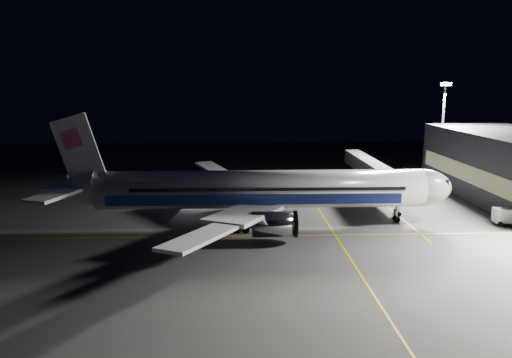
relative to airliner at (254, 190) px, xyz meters
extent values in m
plane|color=#4C4C4F|center=(1.08, 0.00, -5.16)|extent=(200.00, 200.00, 0.00)
cube|color=gold|center=(11.08, 0.00, -5.16)|extent=(0.25, 80.00, 0.01)
cube|color=gold|center=(1.08, -6.00, -5.16)|extent=(70.00, 0.25, 0.01)
cube|color=gold|center=(23.08, 10.00, -5.16)|extent=(0.25, 40.00, 0.01)
cylinder|color=silver|center=(1.08, 0.00, 0.14)|extent=(48.00, 5.60, 5.60)
ellipsoid|color=silver|center=(25.08, 0.00, 0.14)|extent=(8.96, 5.60, 5.60)
cube|color=black|center=(27.38, 0.00, 1.14)|extent=(2.20, 3.40, 0.90)
cone|color=silver|center=(-27.42, 0.00, 0.44)|extent=(9.00, 5.49, 5.49)
cube|color=navy|center=(0.08, 2.78, -0.76)|extent=(42.24, 0.25, 1.50)
cube|color=navy|center=(0.08, -2.78, -0.76)|extent=(42.24, 0.25, 1.50)
cube|color=silver|center=(-1.42, 8.00, -1.46)|extent=(11.36, 15.23, 1.53)
cube|color=silver|center=(-1.42, -8.00, -1.46)|extent=(11.36, 15.23, 1.53)
cube|color=silver|center=(-6.42, 20.50, -0.59)|extent=(8.57, 13.22, 1.31)
cube|color=silver|center=(-6.42, -20.50, -0.59)|extent=(8.57, 13.22, 1.31)
cube|color=silver|center=(-26.92, 5.20, 0.74)|extent=(6.20, 9.67, 0.45)
cube|color=silver|center=(-26.92, -5.20, 0.74)|extent=(6.20, 9.67, 0.45)
cube|color=white|center=(-25.12, 0.00, 6.34)|extent=(7.53, 0.40, 10.28)
cube|color=#E04C98|center=(-25.92, 0.00, 7.74)|extent=(3.22, 0.55, 3.22)
cylinder|color=#B7B7BF|center=(2.28, 9.00, -2.61)|extent=(5.60, 3.40, 3.40)
cylinder|color=#B7B7BF|center=(2.28, -9.00, -2.61)|extent=(5.60, 3.40, 3.40)
cylinder|color=#9999A0|center=(21.58, 0.00, -3.91)|extent=(0.26, 0.26, 2.50)
cylinder|color=black|center=(21.58, 0.00, -4.71)|extent=(0.90, 0.70, 0.90)
cylinder|color=#9999A0|center=(-1.92, 4.30, -3.91)|extent=(0.26, 0.26, 2.50)
cylinder|color=#9999A0|center=(-1.92, -4.30, -3.91)|extent=(0.26, 0.26, 2.50)
cylinder|color=black|center=(-1.92, 4.30, -4.61)|extent=(1.10, 1.60, 1.10)
cylinder|color=black|center=(-1.92, -4.30, -4.61)|extent=(1.10, 1.60, 1.10)
cube|color=#4E4A37|center=(38.03, 14.00, -0.16)|extent=(0.15, 36.00, 3.00)
cube|color=#B2B2B7|center=(23.08, 20.05, -0.56)|extent=(3.00, 33.90, 2.80)
cube|color=#B2B2B7|center=(23.08, 4.20, -0.56)|extent=(3.60, 3.20, 3.40)
cylinder|color=#9999A0|center=(23.08, 4.20, -3.61)|extent=(0.70, 0.70, 3.10)
cylinder|color=black|center=(23.08, 3.30, -4.81)|extent=(0.70, 0.30, 0.70)
cylinder|color=black|center=(23.08, 5.10, -4.81)|extent=(0.70, 0.30, 0.70)
cylinder|color=#59595E|center=(41.08, 32.00, 4.84)|extent=(0.44, 0.44, 20.00)
cube|color=#59595E|center=(41.08, 32.00, 15.14)|extent=(2.40, 0.50, 0.80)
cube|color=white|center=(41.08, 31.65, 15.14)|extent=(2.20, 0.15, 0.60)
cube|color=silver|center=(37.46, -2.00, -3.70)|extent=(3.89, 2.14, 2.07)
cylinder|color=black|center=(38.84, -1.10, -4.79)|extent=(0.77, 0.29, 0.75)
cylinder|color=black|center=(36.21, -0.92, -4.79)|extent=(0.77, 0.29, 0.75)
cylinder|color=black|center=(36.08, -2.90, -4.79)|extent=(0.77, 0.29, 0.75)
cube|color=black|center=(-11.48, 14.68, -4.32)|extent=(3.11, 2.46, 1.24)
cube|color=black|center=(-11.48, 14.68, -3.53)|extent=(1.43, 1.43, 0.68)
sphere|color=#FFF2CC|center=(-11.74, 13.67, -4.32)|extent=(0.29, 0.29, 0.29)
sphere|color=#FFF2CC|center=(-10.66, 14.02, -4.32)|extent=(0.29, 0.29, 0.29)
cylinder|color=black|center=(-10.81, 15.91, -4.82)|extent=(0.72, 0.45, 0.68)
cylinder|color=black|center=(-10.21, 14.09, -4.82)|extent=(0.72, 0.45, 0.68)
cylinder|color=black|center=(-12.74, 15.27, -4.82)|extent=(0.72, 0.45, 0.68)
cylinder|color=black|center=(-12.14, 13.45, -4.82)|extent=(0.72, 0.45, 0.68)
cone|color=orange|center=(4.91, 14.00, -4.84)|extent=(0.43, 0.43, 0.65)
cone|color=orange|center=(-2.06, 11.82, -4.84)|extent=(0.43, 0.43, 0.64)
cone|color=orange|center=(-2.50, 4.00, -4.91)|extent=(0.34, 0.34, 0.51)
camera|label=1|loc=(-2.53, -71.71, 15.86)|focal=35.00mm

